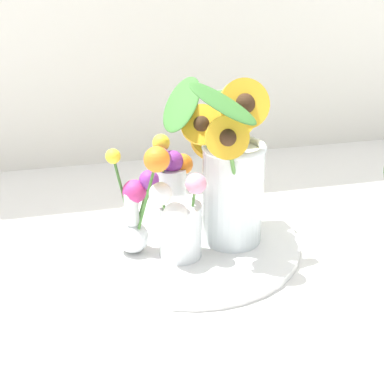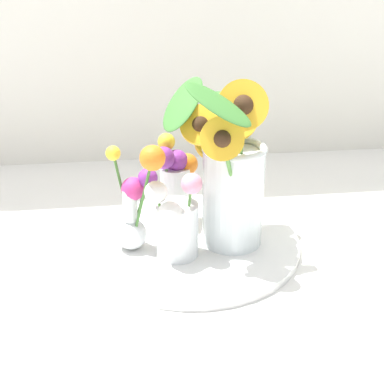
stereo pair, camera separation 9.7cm
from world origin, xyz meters
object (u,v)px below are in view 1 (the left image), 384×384
(mason_jar_sunflowers, at_px, (229,174))
(vase_small_center, at_px, (179,223))
(serving_tray, at_px, (192,243))
(vase_bulb_right, at_px, (138,205))
(vase_small_back, at_px, (171,181))

(mason_jar_sunflowers, height_order, vase_small_center, mason_jar_sunflowers)
(serving_tray, distance_m, mason_jar_sunflowers, 0.16)
(serving_tray, xyz_separation_m, vase_small_center, (-0.04, -0.05, 0.08))
(vase_bulb_right, bearing_deg, serving_tray, 11.75)
(vase_small_center, bearing_deg, vase_bulb_right, 153.91)
(serving_tray, bearing_deg, mason_jar_sunflowers, -9.25)
(vase_small_back, bearing_deg, mason_jar_sunflowers, -46.06)
(vase_bulb_right, bearing_deg, mason_jar_sunflowers, 3.56)
(vase_small_back, bearing_deg, vase_bulb_right, -127.61)
(mason_jar_sunflowers, xyz_separation_m, vase_small_center, (-0.10, -0.04, -0.07))
(vase_bulb_right, bearing_deg, vase_small_back, 52.39)
(serving_tray, relative_size, vase_bulb_right, 1.91)
(vase_bulb_right, relative_size, vase_small_back, 1.17)
(mason_jar_sunflowers, distance_m, vase_bulb_right, 0.17)
(mason_jar_sunflowers, height_order, vase_bulb_right, mason_jar_sunflowers)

